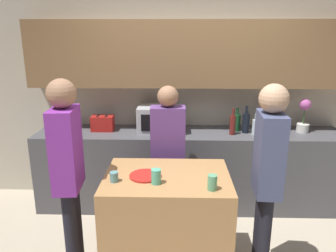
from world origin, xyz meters
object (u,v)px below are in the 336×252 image
(toaster, at_px, (103,123))
(cup_0, at_px, (212,183))
(bottle_3, at_px, (255,127))
(person_center, at_px, (267,170))
(person_left, at_px, (68,165))
(bottle_4, at_px, (260,122))
(bottle_5, at_px, (267,124))
(person_right, at_px, (168,149))
(plate_on_island, at_px, (145,176))
(cup_1, at_px, (114,177))
(bottle_1, at_px, (237,122))
(microwave, at_px, (160,119))
(bottle_0, at_px, (233,125))
(bottle_6, at_px, (278,127))
(potted_plant, at_px, (304,116))
(bottle_2, at_px, (246,122))
(cup_2, at_px, (156,177))
(bottle_7, at_px, (282,124))

(toaster, xyz_separation_m, cup_0, (1.15, -1.51, -0.04))
(bottle_3, relative_size, person_center, 0.14)
(cup_0, relative_size, person_left, 0.07)
(bottle_4, relative_size, bottle_5, 1.03)
(person_right, bearing_deg, plate_on_island, 75.05)
(toaster, xyz_separation_m, cup_1, (0.39, -1.39, -0.05))
(bottle_1, bearing_deg, microwave, -177.97)
(person_left, bearing_deg, toaster, 176.19)
(bottle_0, relative_size, bottle_6, 1.20)
(potted_plant, distance_m, person_left, 2.69)
(bottle_2, distance_m, plate_on_island, 1.64)
(cup_2, bearing_deg, bottle_7, 45.39)
(cup_2, bearing_deg, bottle_1, 58.97)
(microwave, relative_size, bottle_0, 1.69)
(bottle_4, height_order, person_right, person_right)
(bottle_4, bearing_deg, microwave, -177.71)
(bottle_1, bearing_deg, bottle_4, 3.15)
(bottle_6, bearing_deg, microwave, 175.08)
(bottle_3, bearing_deg, bottle_0, -179.74)
(toaster, relative_size, person_left, 0.15)
(bottle_2, xyz_separation_m, bottle_7, (0.43, 0.03, -0.02))
(microwave, distance_m, cup_2, 1.41)
(bottle_6, bearing_deg, person_left, -149.25)
(bottle_0, height_order, bottle_3, bottle_0)
(cup_2, bearing_deg, bottle_6, 44.74)
(bottle_6, distance_m, plate_on_island, 1.83)
(plate_on_island, bearing_deg, cup_2, -52.44)
(toaster, bearing_deg, bottle_0, -4.39)
(microwave, bearing_deg, plate_on_island, -92.47)
(bottle_6, xyz_separation_m, person_center, (-0.43, -1.20, -0.02))
(toaster, height_order, person_right, person_right)
(plate_on_island, relative_size, person_center, 0.15)
(bottle_1, distance_m, bottle_6, 0.46)
(bottle_3, relative_size, cup_0, 2.09)
(bottle_1, distance_m, bottle_4, 0.27)
(person_left, bearing_deg, cup_1, 75.77)
(person_center, bearing_deg, bottle_6, -15.63)
(toaster, height_order, bottle_7, bottle_7)
(cup_0, relative_size, cup_1, 1.46)
(plate_on_island, height_order, person_right, person_right)
(bottle_0, bearing_deg, cup_0, -104.91)
(plate_on_island, distance_m, cup_0, 0.56)
(bottle_1, xyz_separation_m, bottle_4, (0.27, 0.02, -0.00))
(bottle_6, relative_size, person_left, 0.15)
(bottle_2, relative_size, bottle_5, 1.24)
(bottle_0, height_order, person_right, person_right)
(cup_2, bearing_deg, person_right, 85.01)
(potted_plant, height_order, bottle_6, potted_plant)
(cup_2, bearing_deg, potted_plant, 40.88)
(bottle_3, bearing_deg, potted_plant, 11.17)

